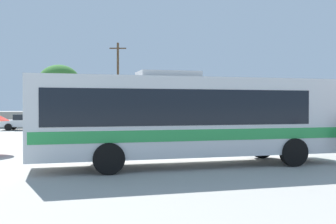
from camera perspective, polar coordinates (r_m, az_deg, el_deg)
ground_plane at (r=25.88m, az=1.54°, el=-4.06°), size 300.00×300.00×0.00m
perimeter_wall at (r=41.72m, az=-1.76°, el=-1.05°), size 80.00×0.30×1.64m
coach_bus_silver_green at (r=14.93m, az=2.74°, el=-0.53°), size 11.92×4.16×3.49m
parked_car_leftmost_white at (r=39.25m, az=-19.53°, el=-1.30°), size 4.23×1.99×1.44m
parked_car_second_maroon at (r=37.55m, az=-10.78°, el=-1.36°), size 4.41×2.20×1.44m
parked_car_third_red at (r=38.04m, az=0.35°, el=-1.31°), size 4.45×2.20×1.45m
utility_pole_near at (r=43.53m, az=-7.14°, el=4.13°), size 1.80×0.32×9.03m
roadside_tree_midleft at (r=46.10m, az=-15.24°, el=4.04°), size 4.67×4.67×6.79m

